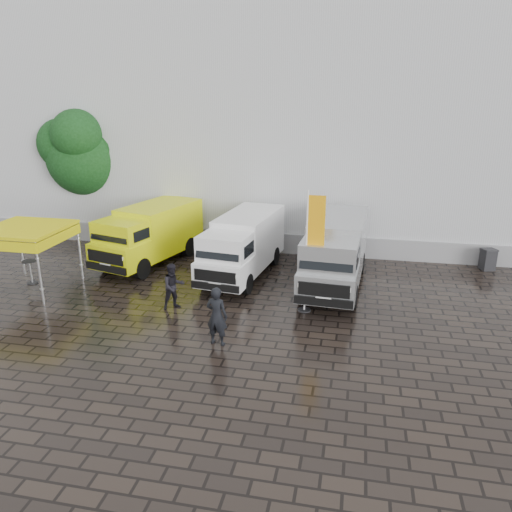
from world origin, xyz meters
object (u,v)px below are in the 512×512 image
Objects in this scene: van_yellow at (149,236)px; van_silver at (335,254)px; person_front at (217,316)px; person_tent at (173,286)px; cocktail_table at (31,272)px; canopy_tent at (25,231)px; van_white at (243,247)px; flagpole at (311,247)px; wheelie_bin at (488,259)px.

van_silver reaches higher than van_yellow.
person_front is 3.34m from person_tent.
cocktail_table is at bearing 128.68° from person_tent.
person_tent is at bearing -6.14° from canopy_tent.
person_tent is (2.94, -4.70, -0.45)m from van_yellow.
person_front is at bearing -86.67° from person_tent.
canopy_tent is at bearing -151.01° from van_white.
person_front is (-3.39, -5.84, -0.42)m from van_silver.
canopy_tent is at bearing -179.58° from flagpole.
wheelie_bin is (6.74, 3.48, -0.91)m from van_silver.
cocktail_table is (-11.81, 0.42, -2.00)m from flagpole.
van_yellow is 8.84m from person_front.
person_tent reaches higher than cocktail_table.
canopy_tent is (-8.17, -3.25, 1.13)m from van_white.
flagpole is at bearing 0.42° from canopy_tent.
canopy_tent is 2.04m from cocktail_table.
van_yellow is 0.95× the size of van_white.
person_front is (-2.63, -3.15, -1.52)m from flagpole.
van_white is 6.01× the size of cocktail_table.
canopy_tent is 6.67m from person_tent.
canopy_tent is 11.44m from flagpole.
van_white is at bearing 177.17° from wheelie_bin.
person_front reaches higher than wheelie_bin.
wheelie_bin is (7.49, 6.17, -2.01)m from flagpole.
person_front is 1.12× the size of person_tent.
person_tent is (-4.99, -0.78, -1.62)m from flagpole.
canopy_tent is 20.03m from wheelie_bin.
person_tent is at bearing -169.31° from wheelie_bin.
person_front is at bearing -37.67° from van_yellow.
flagpole is 4.50× the size of cocktail_table.
van_silver reaches higher than canopy_tent.
flagpole is at bearing -158.95° from wheelie_bin.
flagpole reaches higher than wheelie_bin.
flagpole is (11.44, 0.08, 0.06)m from canopy_tent.
person_front is (9.18, -3.57, 0.48)m from cocktail_table.
van_silver is at bearing 0.45° from van_white.
flagpole is 2.58× the size of person_tent.
van_silver reaches higher than wheelie_bin.
van_yellow is 3.29× the size of person_tent.
van_silver is at bearing 7.42° from van_yellow.
person_tent reaches higher than wheelie_bin.
cocktail_table is at bearing -166.14° from van_silver.
canopy_tent is 9.43m from person_front.
person_tent is at bearing -106.27° from van_white.
van_yellow is 8.77m from van_silver.
person_front is at bearing -116.51° from van_silver.
van_yellow is at bearing 42.05° from cocktail_table.
person_front is (-10.13, -9.32, 0.49)m from wheelie_bin.
person_front is at bearing -77.01° from van_white.
van_silver is at bearing 10.24° from cocktail_table.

